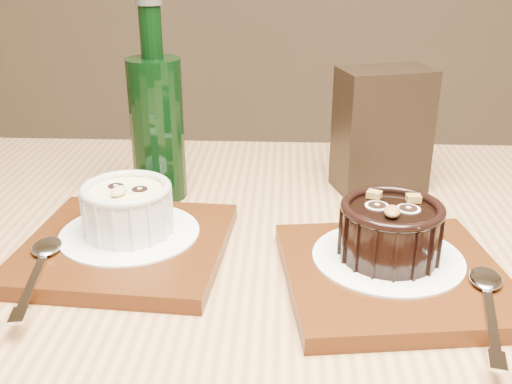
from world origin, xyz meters
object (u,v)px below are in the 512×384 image
(table, at_px, (289,381))
(condiment_stand, at_px, (382,130))
(ramekin_white, at_px, (127,207))
(tray_left, at_px, (126,247))
(ramekin_dark, at_px, (391,228))
(tray_right, at_px, (393,276))
(green_bottle, at_px, (157,124))

(table, bearing_deg, condiment_stand, 69.38)
(ramekin_white, relative_size, condiment_stand, 0.59)
(table, height_order, ramekin_white, ramekin_white)
(tray_left, height_order, ramekin_dark, ramekin_dark)
(table, distance_m, tray_left, 0.19)
(table, relative_size, ramekin_white, 14.90)
(tray_right, xyz_separation_m, green_bottle, (-0.24, 0.17, 0.08))
(tray_right, distance_m, green_bottle, 0.30)
(condiment_stand, bearing_deg, tray_right, -91.32)
(ramekin_white, xyz_separation_m, condiment_stand, (0.24, 0.18, 0.03))
(tray_right, relative_size, ramekin_dark, 2.06)
(condiment_stand, relative_size, green_bottle, 0.64)
(ramekin_white, distance_m, ramekin_dark, 0.24)
(ramekin_white, distance_m, green_bottle, 0.13)
(ramekin_dark, bearing_deg, condiment_stand, 95.81)
(table, bearing_deg, ramekin_white, 157.55)
(tray_right, distance_m, condiment_stand, 0.22)
(tray_left, height_order, condiment_stand, condiment_stand)
(tray_right, bearing_deg, green_bottle, 145.54)
(table, xyz_separation_m, green_bottle, (-0.16, 0.19, 0.18))
(tray_left, relative_size, ramekin_white, 2.16)
(table, distance_m, tray_right, 0.13)
(green_bottle, bearing_deg, ramekin_white, -89.06)
(tray_right, bearing_deg, condiment_stand, 88.68)
(ramekin_white, bearing_deg, condiment_stand, 47.38)
(tray_right, xyz_separation_m, condiment_stand, (0.00, 0.21, 0.06))
(tray_left, height_order, ramekin_white, ramekin_white)
(tray_left, height_order, tray_right, same)
(tray_left, xyz_separation_m, ramekin_dark, (0.24, -0.01, 0.04))
(ramekin_dark, xyz_separation_m, condiment_stand, (0.01, 0.20, 0.03))
(tray_right, relative_size, condiment_stand, 1.29)
(tray_right, bearing_deg, table, -163.92)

